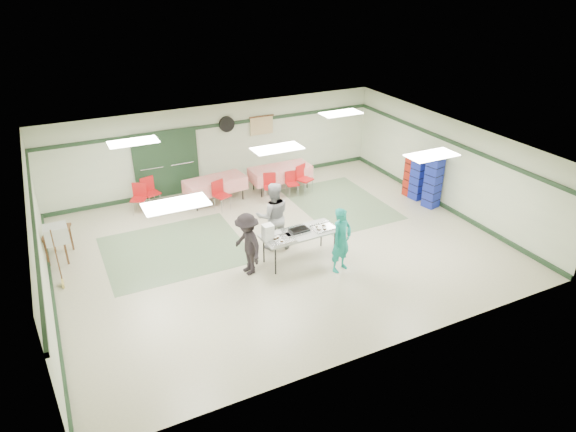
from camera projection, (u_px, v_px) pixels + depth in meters
name	position (u px, v px, depth m)	size (l,w,h in m)	color
floor	(278.00, 246.00, 13.45)	(11.00, 11.00, 0.00)	#C0B89A
ceiling	(277.00, 148.00, 12.24)	(11.00, 11.00, 0.00)	silver
wall_back	(218.00, 146.00, 16.45)	(11.00, 11.00, 0.00)	#B8C3A7
wall_front	(384.00, 293.00, 9.23)	(11.00, 11.00, 0.00)	#B8C3A7
wall_left	(39.00, 248.00, 10.68)	(9.00, 9.00, 0.00)	#B8C3A7
wall_right	(448.00, 164.00, 15.01)	(9.00, 9.00, 0.00)	#B8C3A7
trim_back	(217.00, 125.00, 16.11)	(11.00, 0.06, 0.10)	#1C351F
baseboard_back	(221.00, 183.00, 17.01)	(11.00, 0.06, 0.12)	#1C351F
trim_left	(33.00, 217.00, 10.38)	(9.00, 0.06, 0.10)	#1C351F
baseboard_left	(53.00, 298.00, 11.27)	(9.00, 0.06, 0.12)	#1C351F
trim_right	(450.00, 141.00, 14.68)	(9.00, 0.06, 0.10)	#1C351F
baseboard_right	(441.00, 204.00, 15.57)	(9.00, 0.06, 0.12)	#1C351F
green_patch_a	(175.00, 249.00, 13.27)	(3.50, 3.00, 0.01)	slate
green_patch_b	(340.00, 203.00, 15.75)	(2.50, 3.50, 0.01)	slate
double_door_left	(151.00, 166.00, 15.67)	(0.90, 0.06, 2.10)	gray
double_door_right	(182.00, 162.00, 16.05)	(0.90, 0.06, 2.10)	gray
door_frame	(167.00, 164.00, 15.84)	(2.00, 0.03, 2.15)	#1C351F
wall_fan	(227.00, 124.00, 16.21)	(0.50, 0.50, 0.10)	black
scroll_banner	(262.00, 125.00, 16.77)	(0.80, 0.02, 0.60)	#D0B682
serving_table	(300.00, 234.00, 12.52)	(1.96, 0.87, 0.76)	#9F9F9B
sheet_tray_right	(323.00, 228.00, 12.70)	(0.57, 0.43, 0.02)	silver
sheet_tray_mid	(296.00, 231.00, 12.54)	(0.62, 0.47, 0.02)	silver
sheet_tray_left	(282.00, 240.00, 12.14)	(0.62, 0.47, 0.02)	silver
baking_pan	(299.00, 231.00, 12.51)	(0.47, 0.30, 0.08)	black
foam_box_stack	(268.00, 232.00, 12.10)	(0.24, 0.22, 0.39)	white
volunteer_teal	(341.00, 240.00, 12.06)	(0.59, 0.39, 1.62)	teal
volunteer_grey	(273.00, 216.00, 12.98)	(0.88, 0.68, 1.81)	gray
volunteer_dark	(247.00, 244.00, 11.96)	(1.00, 0.58, 1.55)	black
dining_table_a	(280.00, 173.00, 16.51)	(1.96, 0.88, 0.77)	red
dining_table_b	(215.00, 184.00, 15.65)	(1.92, 1.01, 0.77)	red
chair_a	(291.00, 181.00, 16.14)	(0.40, 0.40, 0.78)	red
chair_b	(270.00, 184.00, 15.83)	(0.49, 0.49, 0.85)	red
chair_c	(303.00, 176.00, 16.26)	(0.56, 0.56, 0.92)	red
chair_d	(220.00, 192.00, 15.18)	(0.54, 0.54, 0.90)	red
chair_loose_a	(149.00, 189.00, 15.29)	(0.55, 0.55, 0.94)	red
chair_loose_b	(139.00, 195.00, 15.00)	(0.56, 0.56, 0.89)	red
crate_stack_blue_a	(418.00, 180.00, 15.82)	(0.38, 0.38, 1.25)	navy
crate_stack_red	(413.00, 175.00, 16.00)	(0.42, 0.42, 1.36)	#A82610
crate_stack_blue_b	(433.00, 183.00, 15.22)	(0.40, 0.40, 1.57)	navy
printer_table	(57.00, 235.00, 12.63)	(0.76, 0.97, 0.74)	brown
office_printer	(56.00, 234.00, 12.04)	(0.52, 0.46, 0.41)	beige
broom	(57.00, 257.00, 11.49)	(0.03, 0.03, 1.46)	brown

